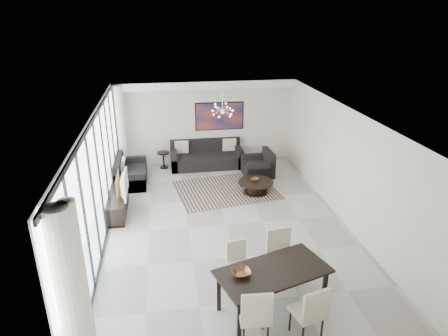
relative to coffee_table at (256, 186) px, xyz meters
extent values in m
cube|color=#A8A39B|center=(-1.17, -1.73, -0.20)|extent=(6.00, 9.00, 0.02)
cube|color=white|center=(-1.17, -1.73, 2.68)|extent=(6.00, 9.00, 0.02)
cube|color=beige|center=(-1.17, 2.76, 1.24)|extent=(6.00, 0.02, 2.90)
cube|color=beige|center=(-1.17, -6.22, 1.24)|extent=(6.00, 0.02, 2.90)
cube|color=beige|center=(1.82, -1.73, 1.24)|extent=(0.02, 9.00, 2.90)
cube|color=white|center=(-4.15, -1.73, 1.24)|extent=(0.01, 8.95, 2.85)
cube|color=black|center=(-4.11, -1.73, 2.64)|extent=(0.04, 8.95, 0.10)
cube|color=black|center=(-4.11, -1.73, -0.18)|extent=(0.04, 8.95, 0.06)
cube|color=black|center=(-4.11, -5.73, 1.24)|extent=(0.04, 0.05, 2.88)
cube|color=black|center=(-4.11, -4.73, 1.24)|extent=(0.04, 0.05, 2.88)
cube|color=black|center=(-4.11, -3.73, 1.24)|extent=(0.04, 0.05, 2.88)
cube|color=black|center=(-4.11, -2.73, 1.24)|extent=(0.04, 0.05, 2.88)
cube|color=black|center=(-4.11, -1.73, 1.24)|extent=(0.04, 0.05, 2.88)
cube|color=black|center=(-4.11, -0.73, 1.24)|extent=(0.04, 0.05, 2.88)
cube|color=black|center=(-4.11, 0.27, 1.24)|extent=(0.04, 0.05, 2.88)
cube|color=black|center=(-4.11, 1.27, 1.24)|extent=(0.04, 0.05, 2.88)
cube|color=black|center=(-4.11, 2.27, 1.24)|extent=(0.04, 0.05, 2.88)
cylinder|color=white|center=(-3.97, -5.88, 1.24)|extent=(0.36, 0.36, 2.85)
cylinder|color=white|center=(-3.97, 2.42, 1.24)|extent=(0.36, 0.36, 2.85)
cube|color=white|center=(-1.17, 2.57, 2.56)|extent=(5.98, 0.40, 0.26)
cube|color=#A23916|center=(-0.67, 2.74, 1.44)|extent=(1.68, 0.04, 0.98)
cylinder|color=silver|center=(-0.87, 0.77, 2.42)|extent=(0.02, 0.02, 0.55)
sphere|color=silver|center=(-0.87, 0.77, 2.14)|extent=(0.12, 0.12, 0.12)
cube|color=black|center=(-0.84, 0.31, -0.20)|extent=(3.19, 2.63, 0.01)
cylinder|color=black|center=(0.00, 0.00, 0.14)|extent=(1.04, 1.04, 0.04)
cylinder|color=black|center=(0.00, 0.00, -0.04)|extent=(0.46, 0.46, 0.32)
cylinder|color=black|center=(0.00, 0.00, -0.19)|extent=(0.73, 0.73, 0.03)
imported|color=brown|center=(-0.03, 0.03, 0.20)|extent=(0.31, 0.31, 0.08)
cube|color=black|center=(-1.19, 2.29, 0.02)|extent=(2.44, 1.00, 0.44)
cube|color=black|center=(-1.19, 2.69, 0.46)|extent=(2.44, 0.20, 0.44)
cube|color=black|center=(-2.31, 2.29, 0.11)|extent=(0.20, 1.00, 0.64)
cube|color=black|center=(-0.07, 2.29, 0.11)|extent=(0.20, 1.00, 0.64)
cube|color=black|center=(-3.67, 1.32, 0.00)|extent=(0.92, 1.63, 0.41)
cube|color=black|center=(-4.04, 1.32, 0.41)|extent=(0.18, 1.63, 0.41)
cube|color=black|center=(-3.67, 0.59, 0.09)|extent=(0.92, 0.18, 0.59)
cube|color=black|center=(-3.67, 2.04, 0.09)|extent=(0.92, 0.18, 0.59)
cube|color=black|center=(0.38, 1.32, 0.00)|extent=(0.95, 1.00, 0.40)
cube|color=black|center=(0.74, 1.33, 0.40)|extent=(0.23, 0.97, 0.40)
cube|color=black|center=(0.36, 1.71, 0.09)|extent=(0.92, 0.22, 0.59)
cube|color=black|center=(0.39, 0.93, 0.09)|extent=(0.92, 0.22, 0.59)
cylinder|color=black|center=(-2.66, 2.41, 0.34)|extent=(0.42, 0.42, 0.04)
cylinder|color=black|center=(-2.66, 2.41, 0.06)|extent=(0.06, 0.06, 0.52)
cylinder|color=black|center=(-2.66, 2.41, -0.19)|extent=(0.29, 0.29, 0.03)
cube|color=black|center=(-3.93, -0.65, 0.05)|extent=(0.47, 1.67, 0.52)
imported|color=gray|center=(-3.77, -0.67, 0.61)|extent=(0.14, 1.04, 0.60)
cube|color=black|center=(-0.84, -4.83, 0.60)|extent=(2.19, 1.54, 0.04)
cube|color=black|center=(-1.56, -5.46, 0.18)|extent=(0.07, 0.07, 0.78)
cube|color=black|center=(-1.79, -4.73, 0.18)|extent=(0.07, 0.07, 0.78)
cube|color=black|center=(0.12, -4.93, 0.18)|extent=(0.07, 0.07, 0.78)
cube|color=black|center=(-0.11, -4.20, 0.18)|extent=(0.07, 0.07, 0.78)
cube|color=#C2B3A1|center=(-1.32, -5.50, 0.30)|extent=(0.53, 0.53, 0.07)
cube|color=#C2B3A1|center=(-1.34, -5.72, 0.58)|extent=(0.50, 0.09, 0.61)
cylinder|color=black|center=(-1.50, -5.29, 0.03)|extent=(0.04, 0.04, 0.47)
cylinder|color=black|center=(-1.14, -5.71, 0.03)|extent=(0.04, 0.04, 0.47)
cube|color=#C2B3A1|center=(-0.44, -5.55, 0.27)|extent=(0.59, 0.59, 0.06)
cube|color=#C2B3A1|center=(-0.39, -5.75, 0.55)|extent=(0.48, 0.17, 0.58)
cylinder|color=black|center=(-0.67, -5.42, 0.02)|extent=(0.04, 0.04, 0.45)
cylinder|color=black|center=(-0.21, -5.68, 0.02)|extent=(0.04, 0.04, 0.45)
cube|color=#C2B3A1|center=(-1.28, -4.06, 0.20)|extent=(0.49, 0.49, 0.05)
cube|color=#C2B3A1|center=(-1.32, -3.88, 0.44)|extent=(0.41, 0.13, 0.50)
cylinder|color=black|center=(-1.09, -4.18, -0.01)|extent=(0.04, 0.04, 0.38)
cylinder|color=black|center=(-1.47, -3.93, -0.01)|extent=(0.04, 0.04, 0.38)
cube|color=#C2B3A1|center=(-0.44, -4.11, 0.30)|extent=(0.57, 0.57, 0.07)
cube|color=#C2B3A1|center=(-0.47, -3.90, 0.58)|extent=(0.51, 0.12, 0.61)
cylinder|color=black|center=(-0.22, -4.28, 0.03)|extent=(0.04, 0.04, 0.47)
cylinder|color=black|center=(-0.66, -3.94, 0.03)|extent=(0.04, 0.04, 0.47)
imported|color=brown|center=(-1.41, -4.86, 0.66)|extent=(0.36, 0.36, 0.08)
camera|label=1|loc=(-2.60, -10.46, 4.93)|focal=32.00mm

